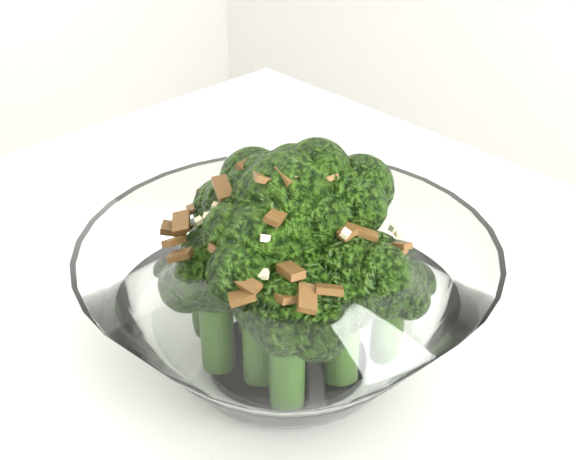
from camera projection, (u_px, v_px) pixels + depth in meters
The scene contains 1 object.
broccoli_dish at pixel (287, 291), 0.50m from camera, with size 0.23×0.23×0.15m.
Camera 1 is at (-0.07, -0.23, 1.10)m, focal length 55.00 mm.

